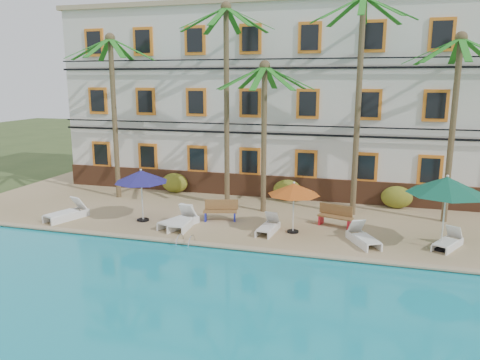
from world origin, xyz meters
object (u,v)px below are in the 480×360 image
(umbrella_green, at_px, (447,186))
(bench_right, at_px, (336,215))
(palm_b, at_px, (226,81))
(umbrella_blue, at_px, (141,177))
(palm_d, at_px, (360,78))
(pool_ladder, at_px, (186,244))
(umbrella_red, at_px, (294,189))
(lounger_b, at_px, (179,220))
(lounger_e, at_px, (363,237))
(palm_a, at_px, (113,95))
(palm_e, at_px, (455,103))
(lounger_f, at_px, (448,241))
(lounger_c, at_px, (183,221))
(lounger_d, at_px, (268,226))
(palm_c, at_px, (264,115))
(bench_left, at_px, (220,210))
(lounger_a, at_px, (67,213))

(umbrella_green, bearing_deg, bench_right, 155.76)
(palm_b, distance_m, umbrella_blue, 6.11)
(palm_d, xyz_separation_m, pool_ladder, (-5.99, -5.89, -6.25))
(umbrella_red, bearing_deg, lounger_b, -173.41)
(lounger_e, bearing_deg, palm_a, 162.80)
(pool_ladder, bearing_deg, lounger_b, 119.47)
(palm_e, bearing_deg, palm_b, -179.63)
(palm_b, bearing_deg, lounger_f, -19.64)
(umbrella_green, xyz_separation_m, lounger_b, (-10.50, -0.11, -2.14))
(palm_a, distance_m, lounger_b, 8.26)
(lounger_c, bearing_deg, umbrella_red, 8.01)
(palm_e, xyz_separation_m, umbrella_green, (-0.58, -3.80, -2.81))
(lounger_d, bearing_deg, palm_c, 106.85)
(palm_c, distance_m, bench_left, 4.83)
(umbrella_red, xyz_separation_m, lounger_f, (5.92, -0.22, -1.58))
(palm_e, bearing_deg, lounger_b, -160.57)
(palm_a, distance_m, umbrella_green, 16.40)
(umbrella_red, height_order, bench_left, umbrella_red)
(palm_c, distance_m, palm_d, 4.51)
(lounger_a, bearing_deg, palm_a, 88.22)
(palm_d, bearing_deg, palm_b, -179.16)
(palm_b, bearing_deg, lounger_b, -104.05)
(lounger_a, bearing_deg, palm_b, 34.04)
(pool_ladder, bearing_deg, palm_d, 44.48)
(lounger_e, bearing_deg, umbrella_green, 4.01)
(umbrella_red, relative_size, lounger_c, 1.08)
(umbrella_blue, relative_size, bench_left, 1.51)
(umbrella_blue, relative_size, lounger_f, 1.37)
(lounger_d, distance_m, bench_left, 2.69)
(pool_ladder, bearing_deg, palm_e, 30.46)
(palm_e, bearing_deg, pool_ladder, -149.54)
(palm_b, distance_m, palm_c, 2.55)
(umbrella_red, distance_m, pool_ladder, 4.87)
(palm_e, height_order, lounger_a, palm_e)
(palm_a, height_order, palm_b, palm_b)
(palm_d, height_order, lounger_b, palm_d)
(bench_left, bearing_deg, lounger_a, -165.40)
(lounger_c, xyz_separation_m, lounger_f, (10.56, 0.44, -0.04))
(palm_e, xyz_separation_m, lounger_e, (-3.40, -4.00, -4.97))
(palm_b, xyz_separation_m, bench_left, (0.45, -2.48, -5.66))
(palm_c, distance_m, palm_e, 8.18)
(palm_d, bearing_deg, bench_left, -155.64)
(umbrella_blue, height_order, lounger_a, umbrella_blue)
(umbrella_blue, distance_m, lounger_b, 2.58)
(palm_a, bearing_deg, bench_right, -9.61)
(pool_ladder, bearing_deg, bench_right, 35.71)
(lounger_b, height_order, lounger_c, lounger_c)
(palm_c, bearing_deg, lounger_b, -131.60)
(lounger_c, distance_m, lounger_d, 3.68)
(umbrella_blue, bearing_deg, pool_ladder, -37.26)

